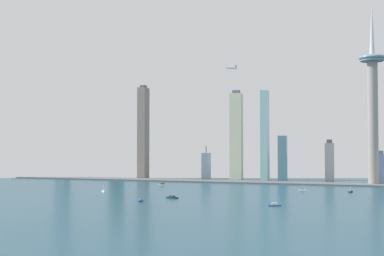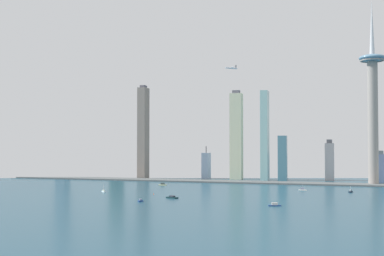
# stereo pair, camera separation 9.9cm
# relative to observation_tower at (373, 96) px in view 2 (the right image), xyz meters

# --- Properties ---
(ground_plane) EXTENTS (6000.00, 6000.00, 0.00)m
(ground_plane) POSITION_rel_observation_tower_xyz_m (-268.78, -427.28, -149.06)
(ground_plane) COLOR navy
(waterfront_pier) EXTENTS (842.40, 44.82, 2.35)m
(waterfront_pier) POSITION_rel_observation_tower_xyz_m (-268.78, -17.04, -147.88)
(waterfront_pier) COLOR #585F60
(waterfront_pier) RESTS_ON ground
(observation_tower) EXTENTS (43.72, 43.72, 314.07)m
(observation_tower) POSITION_rel_observation_tower_xyz_m (0.00, 0.00, 0.00)
(observation_tower) COLOR gray
(observation_tower) RESTS_ON ground
(skyscraper_0) EXTENTS (13.59, 26.72, 170.00)m
(skyscraper_0) POSITION_rel_observation_tower_xyz_m (-191.31, 53.31, -64.06)
(skyscraper_0) COLOR #8EBCBB
(skyscraper_0) RESTS_ON ground
(skyscraper_1) EXTENTS (23.28, 26.89, 139.48)m
(skyscraper_1) POSITION_rel_observation_tower_xyz_m (-517.20, 87.21, -79.32)
(skyscraper_1) COLOR slate
(skyscraper_1) RESTS_ON ground
(skyscraper_2) EXTENTS (22.85, 19.52, 172.59)m
(skyscraper_2) POSITION_rel_observation_tower_xyz_m (-246.79, 54.82, -64.64)
(skyscraper_2) COLOR beige
(skyscraper_2) RESTS_ON ground
(skyscraper_4) EXTENTS (22.81, 23.24, 182.12)m
(skyscraper_4) POSITION_rel_observation_tower_xyz_m (-618.55, 36.87, -61.46)
(skyscraper_4) COLOR #949FB0
(skyscraper_4) RESTS_ON ground
(skyscraper_5) EXTENTS (16.35, 13.18, 84.24)m
(skyscraper_5) POSITION_rel_observation_tower_xyz_m (-157.58, 49.09, -106.94)
(skyscraper_5) COLOR teal
(skyscraper_5) RESTS_ON ground
(skyscraper_6) EXTENTS (14.20, 18.31, 56.97)m
(skyscraper_6) POSITION_rel_observation_tower_xyz_m (14.56, 48.57, -122.53)
(skyscraper_6) COLOR slate
(skyscraper_6) RESTS_ON ground
(skyscraper_7) EXTENTS (16.38, 18.17, 77.13)m
(skyscraper_7) POSITION_rel_observation_tower_xyz_m (-73.74, 80.66, -112.65)
(skyscraper_7) COLOR #BBB5B7
(skyscraper_7) RESTS_ON ground
(skyscraper_8) EXTENTS (16.20, 24.52, 185.01)m
(skyscraper_8) POSITION_rel_observation_tower_xyz_m (-428.21, 22.60, -58.14)
(skyscraper_8) COLOR gray
(skyscraper_8) RESTS_ON ground
(skyscraper_9) EXTENTS (13.33, 22.93, 64.08)m
(skyscraper_9) POSITION_rel_observation_tower_xyz_m (-309.83, 62.59, -123.51)
(skyscraper_9) COLOR #A5B8D2
(skyscraper_9) RESTS_ON ground
(boat_0) EXTENTS (7.59, 6.19, 9.88)m
(boat_0) POSITION_rel_observation_tower_xyz_m (-376.29, -245.69, -147.83)
(boat_0) COLOR white
(boat_0) RESTS_ON ground
(boat_1) EXTENTS (12.74, 5.36, 4.48)m
(boat_1) POSITION_rel_observation_tower_xyz_m (-335.56, -113.75, -147.46)
(boat_1) COLOR beige
(boat_1) RESTS_ON ground
(boat_2) EXTENTS (5.95, 10.10, 9.53)m
(boat_2) POSITION_rel_observation_tower_xyz_m (-37.87, -145.40, -147.45)
(boat_2) COLOR #152436
(boat_2) RESTS_ON ground
(boat_3) EXTENTS (17.17, 11.95, 3.33)m
(boat_3) POSITION_rel_observation_tower_xyz_m (-255.87, -291.10, -147.85)
(boat_3) COLOR #0D262B
(boat_3) RESTS_ON ground
(boat_4) EXTENTS (11.77, 4.66, 10.01)m
(boat_4) POSITION_rel_observation_tower_xyz_m (-105.72, -138.20, -147.40)
(boat_4) COLOR white
(boat_4) RESTS_ON ground
(boat_6) EXTENTS (4.94, 6.95, 3.74)m
(boat_6) POSITION_rel_observation_tower_xyz_m (-278.84, -339.25, -147.68)
(boat_6) COLOR #23478B
(boat_6) RESTS_ON ground
(boat_7) EXTENTS (14.67, 8.06, 3.77)m
(boat_7) POSITION_rel_observation_tower_xyz_m (-120.06, -331.95, -147.71)
(boat_7) COLOR navy
(boat_7) RESTS_ON ground
(channel_buoy_0) EXTENTS (1.05, 1.05, 2.24)m
(channel_buoy_0) POSITION_rel_observation_tower_xyz_m (-294.99, -256.37, -147.94)
(channel_buoy_0) COLOR #E54C19
(channel_buoy_0) RESTS_ON ground
(airplane) EXTENTS (18.95, 18.26, 7.24)m
(airplane) POSITION_rel_observation_tower_xyz_m (-234.04, -45.11, 52.38)
(airplane) COLOR silver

